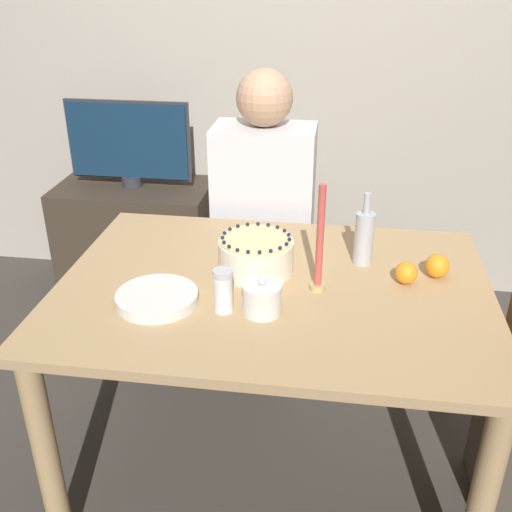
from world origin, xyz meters
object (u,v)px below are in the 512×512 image
object	(u,v)px
sugar_shaker	(223,290)
tv_monitor	(129,143)
bottle	(364,237)
cake	(256,255)
sugar_bowl	(262,298)
person_man_blue_shirt	(264,240)
candle	(320,248)

from	to	relation	value
sugar_shaker	tv_monitor	size ratio (longest dim) A/B	0.21
bottle	tv_monitor	xyz separation A→B (m)	(-1.11, 0.96, -0.01)
cake	sugar_bowl	bearing A→B (deg)	-77.84
person_man_blue_shirt	sugar_shaker	bearing A→B (deg)	89.97
person_man_blue_shirt	cake	bearing A→B (deg)	95.27
sugar_bowl	tv_monitor	xyz separation A→B (m)	(-0.83, 1.30, 0.03)
cake	tv_monitor	bearing A→B (deg)	126.35
bottle	sugar_shaker	bearing A→B (deg)	-137.78
cake	sugar_bowl	distance (m)	0.25
cake	person_man_blue_shirt	bearing A→B (deg)	95.27
cake	sugar_shaker	size ratio (longest dim) A/B	1.83
cake	candle	size ratio (longest dim) A/B	0.71
sugar_shaker	tv_monitor	bearing A→B (deg)	118.97
person_man_blue_shirt	bottle	bearing A→B (deg)	128.32
cake	tv_monitor	size ratio (longest dim) A/B	0.39
cake	bottle	bearing A→B (deg)	17.05
bottle	person_man_blue_shirt	size ratio (longest dim) A/B	0.19
sugar_bowl	tv_monitor	world-z (taller)	tv_monitor
candle	person_man_blue_shirt	distance (m)	0.80
cake	bottle	size ratio (longest dim) A/B	0.98
sugar_shaker	bottle	bearing A→B (deg)	42.22
cake	person_man_blue_shirt	size ratio (longest dim) A/B	0.19
candle	tv_monitor	size ratio (longest dim) A/B	0.54
sugar_bowl	tv_monitor	bearing A→B (deg)	122.57
sugar_bowl	tv_monitor	distance (m)	1.55
cake	sugar_shaker	distance (m)	0.26
cake	bottle	xyz separation A→B (m)	(0.33, 0.10, 0.04)
bottle	tv_monitor	distance (m)	1.47
cake	sugar_bowl	world-z (taller)	cake
sugar_bowl	candle	xyz separation A→B (m)	(0.15, 0.15, 0.09)
cake	sugar_shaker	xyz separation A→B (m)	(-0.06, -0.25, 0.01)
sugar_shaker	cake	bearing A→B (deg)	77.57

